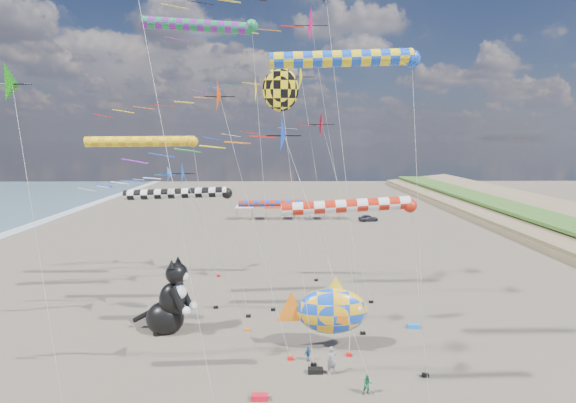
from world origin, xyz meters
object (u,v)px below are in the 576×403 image
at_px(child_blue, 308,354).
at_px(parked_car, 368,218).
at_px(fish_inflatable, 331,311).
at_px(child_green, 368,385).
at_px(cat_inflatable, 169,295).
at_px(person_adult, 332,361).

height_order(child_blue, parked_car, parked_car).
xyz_separation_m(fish_inflatable, parked_car, (11.60, 46.40, -2.13)).
xyz_separation_m(child_green, child_blue, (-3.03, 3.84, -0.11)).
bearing_deg(fish_inflatable, cat_inflatable, 165.56).
xyz_separation_m(cat_inflatable, child_blue, (9.78, -4.50, -2.33)).
bearing_deg(child_blue, cat_inflatable, 118.02).
bearing_deg(parked_car, child_blue, 155.45).
xyz_separation_m(child_green, parked_car, (10.19, 51.81, -0.03)).
distance_m(cat_inflatable, fish_inflatable, 11.77).
relative_size(cat_inflatable, child_green, 4.77).
bearing_deg(child_blue, child_green, -88.98).
bearing_deg(child_green, child_blue, 123.11).
relative_size(cat_inflatable, child_blue, 5.91).
xyz_separation_m(person_adult, parked_car, (11.91, 49.62, -0.29)).
distance_m(person_adult, child_blue, 2.14).
height_order(cat_inflatable, person_adult, cat_inflatable).
bearing_deg(fish_inflatable, child_blue, -135.97).
xyz_separation_m(fish_inflatable, child_blue, (-1.62, -1.57, -2.21)).
distance_m(cat_inflatable, person_adult, 12.83).
bearing_deg(child_blue, fish_inflatable, 6.77).
distance_m(cat_inflatable, parked_car, 49.23).
height_order(cat_inflatable, parked_car, cat_inflatable).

